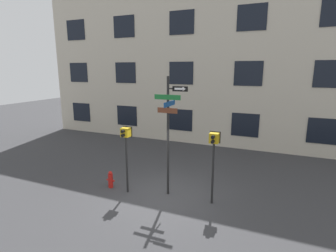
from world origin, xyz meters
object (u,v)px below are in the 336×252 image
(pedestrian_signal_right, at_px, (214,149))
(pedestrian_signal_left, at_px, (126,142))
(fire_hydrant, at_px, (111,180))
(street_sign_pole, at_px, (169,126))

(pedestrian_signal_right, bearing_deg, pedestrian_signal_left, -172.68)
(pedestrian_signal_left, relative_size, pedestrian_signal_right, 0.99)
(pedestrian_signal_right, distance_m, fire_hydrant, 4.40)
(pedestrian_signal_right, xyz_separation_m, fire_hydrant, (-4.05, -0.32, -1.69))
(fire_hydrant, bearing_deg, pedestrian_signal_left, -5.95)
(street_sign_pole, height_order, pedestrian_signal_right, street_sign_pole)
(pedestrian_signal_left, distance_m, fire_hydrant, 1.88)
(street_sign_pole, relative_size, pedestrian_signal_right, 1.71)
(pedestrian_signal_right, bearing_deg, fire_hydrant, -175.42)
(street_sign_pole, xyz_separation_m, pedestrian_signal_left, (-1.55, -0.47, -0.64))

